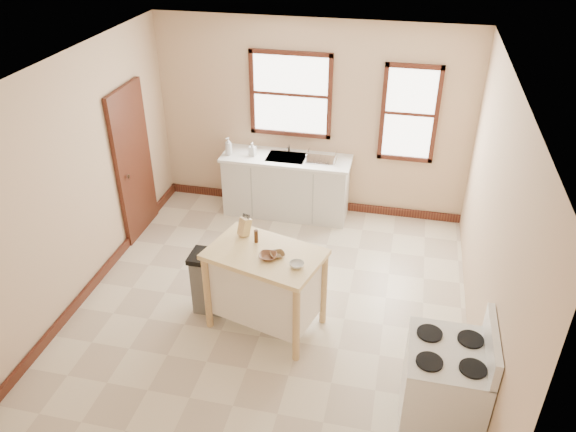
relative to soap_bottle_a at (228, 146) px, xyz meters
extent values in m
plane|color=beige|center=(1.13, -2.10, -1.05)|extent=(5.00, 5.00, 0.00)
plane|color=white|center=(1.13, -2.10, 1.75)|extent=(5.00, 5.00, 0.00)
cube|color=#CCAD86|center=(1.13, 0.40, 0.35)|extent=(4.50, 0.04, 2.80)
cube|color=#CCAD86|center=(-1.12, -2.10, 0.35)|extent=(0.04, 5.00, 2.80)
cube|color=#CCAD86|center=(3.38, -2.10, 0.35)|extent=(0.04, 5.00, 2.80)
cube|color=#37130F|center=(-1.08, -0.80, 0.00)|extent=(0.06, 0.90, 2.10)
cube|color=#37130F|center=(1.13, 0.37, -0.99)|extent=(4.50, 0.04, 0.12)
cube|color=#37130F|center=(-1.09, -2.10, -0.99)|extent=(0.04, 5.00, 0.12)
cylinder|color=silver|center=(0.83, 0.28, -0.02)|extent=(0.03, 0.03, 0.22)
imported|color=#B2B2B2|center=(0.00, 0.00, 0.00)|extent=(0.13, 0.13, 0.26)
imported|color=#B2B2B2|center=(0.34, 0.06, -0.03)|extent=(0.10, 0.11, 0.19)
cylinder|color=#442612|center=(1.01, -2.19, 0.00)|extent=(0.05, 0.05, 0.15)
imported|color=brown|center=(1.21, -2.46, -0.05)|extent=(0.19, 0.19, 0.05)
imported|color=brown|center=(1.30, -2.40, -0.06)|extent=(0.21, 0.21, 0.04)
imported|color=silver|center=(1.53, -2.54, -0.05)|extent=(0.21, 0.21, 0.05)
camera|label=1|loc=(2.44, -7.03, 3.28)|focal=35.00mm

